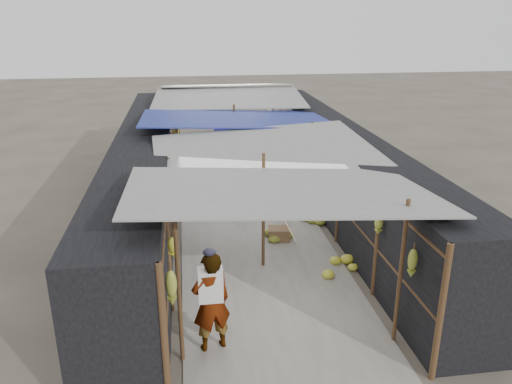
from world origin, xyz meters
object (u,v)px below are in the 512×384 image
vendor_elderly (211,302)px  vendor_seated (278,200)px  black_basin (275,161)px  crate_near (239,209)px  shopper_blue (238,160)px

vendor_elderly → vendor_seated: vendor_elderly is taller
black_basin → vendor_seated: bearing=-99.4°
crate_near → black_basin: bearing=59.8°
black_basin → shopper_blue: bearing=-129.4°
vendor_elderly → vendor_seated: size_ratio=1.74×
shopper_blue → vendor_seated: shopper_blue is taller
black_basin → vendor_elderly: 11.13m
vendor_elderly → vendor_seated: (2.15, 5.52, -0.38)m
black_basin → vendor_seated: size_ratio=0.65×
shopper_blue → vendor_seated: size_ratio=1.52×
shopper_blue → vendor_elderly: bearing=-132.1°
crate_near → vendor_elderly: size_ratio=0.29×
crate_near → black_basin: size_ratio=0.77×
shopper_blue → black_basin: bearing=17.6°
crate_near → shopper_blue: shopper_blue is taller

